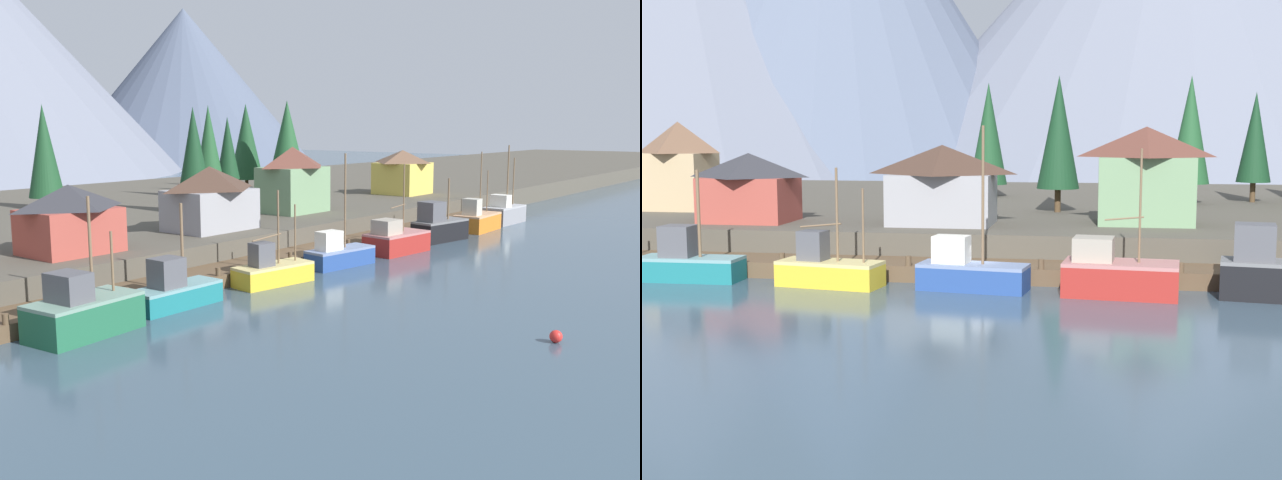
{
  "view_description": "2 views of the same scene",
  "coord_description": "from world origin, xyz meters",
  "views": [
    {
      "loc": [
        -47.36,
        -36.72,
        11.9
      ],
      "look_at": [
        1.88,
        1.73,
        1.66
      ],
      "focal_mm": 40.37,
      "sensor_mm": 36.0,
      "label": 1
    },
    {
      "loc": [
        7.15,
        -48.7,
        9.07
      ],
      "look_at": [
        -1.13,
        2.71,
        2.31
      ],
      "focal_mm": 47.17,
      "sensor_mm": 36.0,
      "label": 2
    }
  ],
  "objects": [
    {
      "name": "house_grey",
      "position": [
        -3.66,
        9.7,
        5.37
      ],
      "size": [
        7.57,
        5.55,
        5.62
      ],
      "color": "gray",
      "rests_on": "shoreline_bank"
    },
    {
      "name": "house_tan",
      "position": [
        -27.55,
        17.34,
        6.26
      ],
      "size": [
        5.26,
        4.99,
        7.36
      ],
      "color": "tan",
      "rests_on": "shoreline_bank"
    },
    {
      "name": "fishing_boat_red",
      "position": [
        8.35,
        -2.03,
        1.18
      ],
      "size": [
        6.53,
        3.77,
        8.14
      ],
      "rotation": [
        0.0,
        0.0,
        -0.1
      ],
      "color": "maroon",
      "rests_on": "ground_plane"
    },
    {
      "name": "conifer_near_right",
      "position": [
        -3.71,
        35.54,
        8.8
      ],
      "size": [
        3.79,
        3.79,
        11.37
      ],
      "color": "#4C3823",
      "rests_on": "shoreline_bank"
    },
    {
      "name": "house_green",
      "position": [
        10.54,
        12.14,
        6.02
      ],
      "size": [
        6.91,
        5.23,
        6.89
      ],
      "color": "#6B8E66",
      "rests_on": "shoreline_bank"
    },
    {
      "name": "fishing_boat_yellow",
      "position": [
        -8.41,
        -1.76,
        1.01
      ],
      "size": [
        6.42,
        3.31,
        6.98
      ],
      "rotation": [
        0.0,
        0.0,
        -0.16
      ],
      "color": "gold",
      "rests_on": "ground_plane"
    },
    {
      "name": "fishing_boat_black",
      "position": [
        16.77,
        -1.86,
        1.48
      ],
      "size": [
        6.58,
        3.52,
        6.29
      ],
      "rotation": [
        0.0,
        0.0,
        -0.16
      ],
      "color": "black",
      "rests_on": "ground_plane"
    },
    {
      "name": "dock",
      "position": [
        0.0,
        1.99,
        0.5
      ],
      "size": [
        80.0,
        4.0,
        1.6
      ],
      "color": "brown",
      "rests_on": "ground_plane"
    },
    {
      "name": "ground_plane",
      "position": [
        0.0,
        20.0,
        -0.5
      ],
      "size": [
        400.0,
        400.0,
        1.0
      ],
      "primitive_type": "cube",
      "color": "#384C5B"
    },
    {
      "name": "conifer_near_left",
      "position": [
        15.35,
        29.89,
        9.17
      ],
      "size": [
        3.63,
        3.63,
        11.54
      ],
      "color": "#4C3823",
      "rests_on": "shoreline_bank"
    },
    {
      "name": "fishing_boat_blue",
      "position": [
        0.02,
        -1.67,
        1.06
      ],
      "size": [
        6.51,
        3.14,
        9.39
      ],
      "rotation": [
        0.0,
        0.0,
        -0.14
      ],
      "color": "navy",
      "rests_on": "ground_plane"
    },
    {
      "name": "conifer_back_left",
      "position": [
        21.48,
        32.73,
        8.49
      ],
      "size": [
        3.11,
        3.11,
        10.17
      ],
      "color": "#4C3823",
      "rests_on": "shoreline_bank"
    },
    {
      "name": "shoreline_bank",
      "position": [
        0.0,
        32.0,
        1.25
      ],
      "size": [
        400.0,
        56.0,
        2.5
      ],
      "primitive_type": "cube",
      "color": "#4C473D",
      "rests_on": "ground_plane"
    },
    {
      "name": "house_red",
      "position": [
        -17.91,
        9.28,
        5.05
      ],
      "size": [
        6.53,
        5.23,
        5.0
      ],
      "color": "#9E4238",
      "rests_on": "shoreline_bank"
    },
    {
      "name": "fishing_boat_teal",
      "position": [
        -17.44,
        -1.34,
        1.14
      ],
      "size": [
        6.29,
        2.44,
        6.77
      ],
      "rotation": [
        0.0,
        0.0,
        0.02
      ],
      "color": "#196B70",
      "rests_on": "ground_plane"
    },
    {
      "name": "conifer_mid_left",
      "position": [
        4.0,
        20.12,
        8.95
      ],
      "size": [
        3.46,
        3.46,
        11.03
      ],
      "color": "#4C3823",
      "rests_on": "shoreline_bank"
    }
  ]
}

